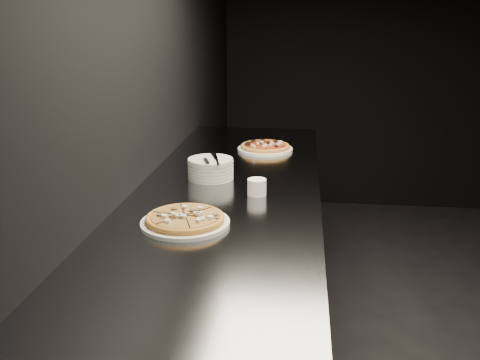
# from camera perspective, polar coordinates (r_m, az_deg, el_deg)

# --- Properties ---
(wall_left) EXTENTS (0.02, 5.00, 2.80)m
(wall_left) POSITION_cam_1_polar(r_m,az_deg,el_deg) (2.18, -11.14, 11.83)
(wall_left) COLOR black
(wall_left) RESTS_ON floor
(counter) EXTENTS (0.74, 2.44, 0.92)m
(counter) POSITION_cam_1_polar(r_m,az_deg,el_deg) (2.37, -1.12, -11.28)
(counter) COLOR slate
(counter) RESTS_ON floor
(pizza_mushroom) EXTENTS (0.30, 0.30, 0.03)m
(pizza_mushroom) POSITION_cam_1_polar(r_m,az_deg,el_deg) (1.79, -5.87, -4.24)
(pizza_mushroom) COLOR white
(pizza_mushroom) RESTS_ON counter
(pizza_tomato) EXTENTS (0.34, 0.34, 0.03)m
(pizza_tomato) POSITION_cam_1_polar(r_m,az_deg,el_deg) (2.78, 2.70, 3.52)
(pizza_tomato) COLOR white
(pizza_tomato) RESTS_ON counter
(plate_stack) EXTENTS (0.19, 0.19, 0.09)m
(plate_stack) POSITION_cam_1_polar(r_m,az_deg,el_deg) (2.29, -3.16, 1.24)
(plate_stack) COLOR white
(plate_stack) RESTS_ON counter
(cutlery) EXTENTS (0.06, 0.21, 0.01)m
(cutlery) POSITION_cam_1_polar(r_m,az_deg,el_deg) (2.27, -3.05, 2.25)
(cutlery) COLOR #ADB0B4
(cutlery) RESTS_ON plate_stack
(ramekin) EXTENTS (0.07, 0.07, 0.06)m
(ramekin) POSITION_cam_1_polar(r_m,az_deg,el_deg) (2.07, 1.81, -0.71)
(ramekin) COLOR white
(ramekin) RESTS_ON counter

